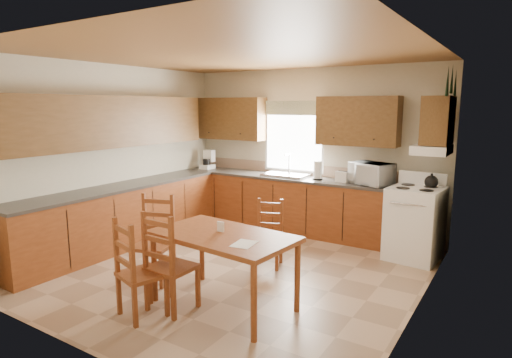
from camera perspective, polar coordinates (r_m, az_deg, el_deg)
The scene contains 35 objects.
floor at distance 5.68m, azimuth -2.96°, elevation -11.80°, with size 4.50×4.50×0.00m, color tan.
ceiling at distance 5.32m, azimuth -3.22°, elevation 16.35°, with size 4.50×4.50×0.00m, color olive.
wall_left at distance 6.88m, azimuth -18.58°, elevation 3.09°, with size 4.50×4.50×0.00m, color beige.
wall_right at distance 4.45m, azimuth 21.29°, elevation -0.45°, with size 4.50×4.50×0.00m, color beige.
wall_back at distance 7.28m, azimuth 7.24°, elevation 3.85°, with size 4.50×4.50×0.00m, color beige.
wall_front at distance 3.76m, azimuth -23.32°, elevation -2.34°, with size 4.50×4.50×0.00m, color beige.
lower_cab_back at distance 7.33m, azimuth 3.43°, elevation -3.26°, with size 3.75×0.60×0.88m, color brown.
lower_cab_left at distance 6.72m, azimuth -17.52°, elevation -4.90°, with size 0.60×3.60×0.88m, color brown.
counter_back at distance 7.24m, azimuth 3.47°, elevation 0.29°, with size 3.75×0.63×0.04m, color #3C3734.
counter_left at distance 6.62m, azimuth -17.72°, elevation -1.05°, with size 0.63×3.60×0.04m, color #3C3734.
backsplash at distance 7.48m, azimuth 4.55°, elevation 1.43°, with size 3.75×0.01×0.18m, color #8F715A.
upper_cab_back_left at distance 7.89m, azimuth -3.53°, elevation 8.04°, with size 1.41×0.33×0.75m, color brown.
upper_cab_back_right at distance 6.77m, azimuth 13.41°, elevation 7.52°, with size 1.25×0.33×0.75m, color brown.
upper_cab_left at distance 6.62m, azimuth -18.91°, elevation 7.22°, with size 0.33×3.60×0.75m, color brown.
upper_cab_stove at distance 6.04m, azimuth 23.10°, elevation 7.20°, with size 0.33×0.62×0.62m, color brown.
range_hood at distance 6.08m, azimuth 22.40°, elevation 3.66°, with size 0.44×0.62×0.12m, color white.
window_frame at distance 7.37m, azimuth 5.05°, elevation 5.52°, with size 1.13×0.02×1.18m, color white.
window_pane at distance 7.36m, azimuth 5.03°, elevation 5.52°, with size 1.05×0.01×1.10m, color white.
window_valance at distance 7.32m, azimuth 5.00°, elevation 9.42°, with size 1.19×0.01×0.24m, color #4A5F38.
sink_basin at distance 7.20m, azimuth 3.99°, elevation 0.55°, with size 0.75×0.45×0.04m, color silver.
pine_decal_a at distance 5.71m, azimuth 24.20°, elevation 11.85°, with size 0.22×0.22×0.36m, color black.
pine_decal_b at distance 6.03m, azimuth 24.68°, elevation 12.05°, with size 0.22×0.22×0.36m, color black.
pine_decal_c at distance 6.35m, azimuth 25.06°, elevation 11.50°, with size 0.22×0.22×0.36m, color black.
stove at distance 6.26m, azimuth 20.39°, elevation -5.67°, with size 0.66×0.68×0.98m, color white.
coffeemaker at distance 8.05m, azimuth -6.52°, elevation 2.64°, with size 0.21×0.26×0.36m, color white.
paper_towel at distance 6.91m, azimuth 8.23°, elevation 1.16°, with size 0.13×0.13×0.30m, color white.
toaster at distance 6.75m, azimuth 11.49°, elevation 0.30°, with size 0.20×0.13×0.17m, color white.
microwave at distance 6.61m, azimuth 15.11°, elevation 0.69°, with size 0.55×0.40×0.33m, color white.
dining_table at distance 4.57m, azimuth -4.32°, elevation -12.03°, with size 1.47×0.84×0.79m, color brown.
chair_near_left at distance 4.47m, azimuth -15.03°, elevation -11.37°, with size 0.42×0.40×1.00m, color brown.
chair_near_right at distance 4.53m, azimuth -11.19°, elevation -10.65°, with size 0.44×0.42×1.04m, color brown.
chair_far_left at distance 5.26m, azimuth -13.64°, elevation -7.93°, with size 0.43×0.41×1.03m, color brown.
chair_far_right at distance 5.63m, azimuth 1.57°, elevation -7.34°, with size 0.36×0.35×0.87m, color brown.
table_paper at distance 4.11m, azimuth -1.61°, elevation -8.64°, with size 0.19×0.26×0.00m, color white.
table_card at distance 4.50m, azimuth -4.74°, elevation -6.35°, with size 0.08×0.02×0.11m, color white.
Camera 1 is at (3.06, -4.31, 2.08)m, focal length 30.00 mm.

